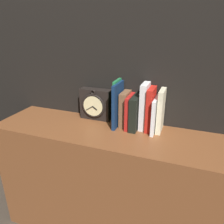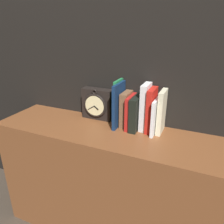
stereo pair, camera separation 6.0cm
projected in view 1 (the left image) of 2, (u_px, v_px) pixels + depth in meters
wall_back at (126, 15)px, 1.13m from camera, size 6.00×0.05×2.60m
bookshelf at (112, 186)px, 1.30m from camera, size 1.35×0.36×0.72m
clock at (95, 104)px, 1.30m from camera, size 0.19×0.07×0.19m
book_slot0_green at (117, 102)px, 1.23m from camera, size 0.01×0.11×0.26m
book_slot1_navy at (118, 105)px, 1.20m from camera, size 0.02×0.16×0.25m
book_slot2_brown at (125, 109)px, 1.22m from camera, size 0.04×0.11×0.20m
book_slot3_red at (130, 111)px, 1.20m from camera, size 0.02×0.14×0.18m
book_slot4_black at (136, 112)px, 1.19m from camera, size 0.04×0.15×0.18m
book_slot5_white at (144, 106)px, 1.18m from camera, size 0.03×0.11×0.25m
book_slot6_red at (151, 109)px, 1.16m from camera, size 0.03×0.13×0.23m
book_slot7_white at (155, 115)px, 1.15m from camera, size 0.02×0.15×0.19m
book_slot8_cream at (161, 111)px, 1.15m from camera, size 0.03×0.12×0.23m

